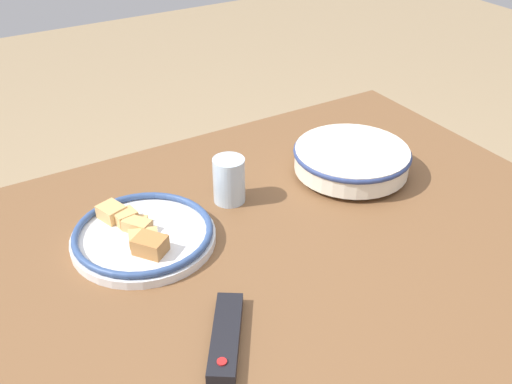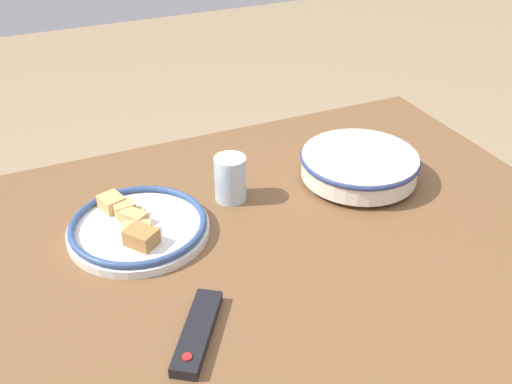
{
  "view_description": "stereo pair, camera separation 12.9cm",
  "coord_description": "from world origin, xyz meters",
  "px_view_note": "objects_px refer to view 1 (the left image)",
  "views": [
    {
      "loc": [
        0.56,
        0.79,
        1.46
      ],
      "look_at": [
        0.0,
        -0.14,
        0.76
      ],
      "focal_mm": 42.0,
      "sensor_mm": 36.0,
      "label": 1
    },
    {
      "loc": [
        0.44,
        0.85,
        1.46
      ],
      "look_at": [
        0.0,
        -0.14,
        0.76
      ],
      "focal_mm": 42.0,
      "sensor_mm": 36.0,
      "label": 2
    }
  ],
  "objects_px": {
    "noodle_bowl": "(351,159)",
    "drinking_glass": "(229,180)",
    "tv_remote": "(226,336)",
    "food_plate": "(143,235)"
  },
  "relations": [
    {
      "from": "noodle_bowl",
      "to": "food_plate",
      "type": "relative_size",
      "value": 0.96
    },
    {
      "from": "noodle_bowl",
      "to": "drinking_glass",
      "type": "relative_size",
      "value": 2.67
    },
    {
      "from": "noodle_bowl",
      "to": "tv_remote",
      "type": "bearing_deg",
      "value": 31.91
    },
    {
      "from": "food_plate",
      "to": "tv_remote",
      "type": "bearing_deg",
      "value": 92.94
    },
    {
      "from": "tv_remote",
      "to": "noodle_bowl",
      "type": "bearing_deg",
      "value": -114.58
    },
    {
      "from": "food_plate",
      "to": "drinking_glass",
      "type": "xyz_separation_m",
      "value": [
        -0.22,
        -0.04,
        0.03
      ]
    },
    {
      "from": "food_plate",
      "to": "tv_remote",
      "type": "relative_size",
      "value": 1.62
    },
    {
      "from": "food_plate",
      "to": "drinking_glass",
      "type": "height_order",
      "value": "drinking_glass"
    },
    {
      "from": "tv_remote",
      "to": "drinking_glass",
      "type": "relative_size",
      "value": 1.72
    },
    {
      "from": "noodle_bowl",
      "to": "tv_remote",
      "type": "distance_m",
      "value": 0.6
    }
  ]
}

